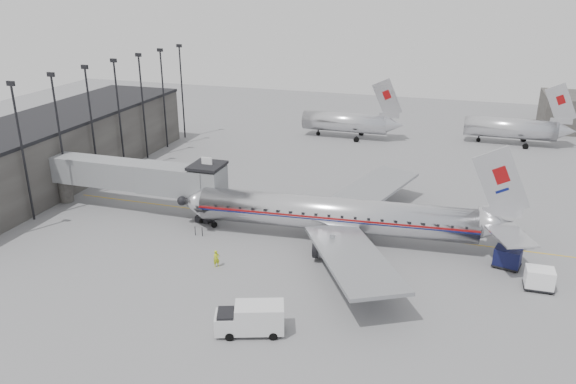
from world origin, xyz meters
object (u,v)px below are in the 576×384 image
at_px(airliner, 342,215).
at_px(baggage_cart_navy, 507,257).
at_px(ramp_worker, 216,259).
at_px(baggage_cart_white, 539,278).
at_px(service_van, 251,318).

relative_size(airliner, baggage_cart_navy, 12.59).
height_order(baggage_cart_navy, ramp_worker, baggage_cart_navy).
bearing_deg(airliner, baggage_cart_white, -18.08).
bearing_deg(airliner, baggage_cart_navy, -8.47).
height_order(service_van, ramp_worker, service_van).
bearing_deg(baggage_cart_navy, service_van, -124.45).
relative_size(baggage_cart_white, ramp_worker, 1.49).
relative_size(airliner, baggage_cart_white, 14.16).
height_order(airliner, baggage_cart_navy, airliner).
height_order(baggage_cart_white, ramp_worker, baggage_cart_white).
bearing_deg(service_van, airliner, 61.41).
relative_size(airliner, ramp_worker, 21.05).
bearing_deg(baggage_cart_navy, baggage_cart_white, -39.99).
bearing_deg(baggage_cart_white, baggage_cart_navy, 124.70).
height_order(airliner, baggage_cart_white, airliner).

